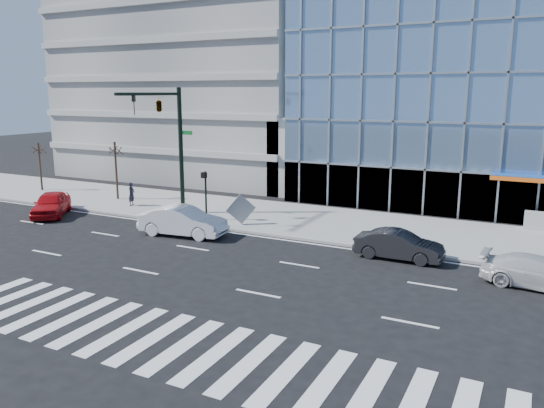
{
  "coord_description": "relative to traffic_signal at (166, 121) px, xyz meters",
  "views": [
    {
      "loc": [
        9.51,
        -21.46,
        7.84
      ],
      "look_at": [
        -2.94,
        3.0,
        2.05
      ],
      "focal_mm": 35.0,
      "sensor_mm": 36.0,
      "label": 1
    }
  ],
  "objects": [
    {
      "name": "street_tree_far",
      "position": [
        -15.0,
        2.93,
        -2.72
      ],
      "size": [
        1.1,
        1.1,
        3.87
      ],
      "color": "#332319",
      "rests_on": "sidewalk"
    },
    {
      "name": "dark_sedan",
      "position": [
        14.86,
        -1.57,
        -5.48
      ],
      "size": [
        4.18,
        1.47,
        1.38
      ],
      "primitive_type": "imported",
      "rotation": [
        0.0,
        0.0,
        1.57
      ],
      "color": "black",
      "rests_on": "ground"
    },
    {
      "name": "pedestrian",
      "position": [
        -4.46,
        1.59,
        -5.2
      ],
      "size": [
        0.51,
        0.67,
        1.63
      ],
      "primitive_type": "imported",
      "rotation": [
        0.0,
        0.0,
        1.8
      ],
      "color": "black",
      "rests_on": "sidewalk"
    },
    {
      "name": "white_sedan",
      "position": [
        3.1,
        -2.77,
        -5.35
      ],
      "size": [
        5.13,
        2.3,
        1.63
      ],
      "primitive_type": "imported",
      "rotation": [
        0.0,
        0.0,
        1.69
      ],
      "color": "silver",
      "rests_on": "ground"
    },
    {
      "name": "street_tree_near",
      "position": [
        -7.0,
        2.93,
        -2.39
      ],
      "size": [
        1.1,
        1.1,
        4.23
      ],
      "color": "#332319",
      "rests_on": "sidewalk"
    },
    {
      "name": "white_suv",
      "position": [
        20.86,
        -2.77,
        -5.52
      ],
      "size": [
        4.56,
        2.15,
        1.28
      ],
      "primitive_type": "imported",
      "rotation": [
        0.0,
        0.0,
        1.49
      ],
      "color": "silver",
      "rests_on": "ground"
    },
    {
      "name": "tilted_panel",
      "position": [
        4.96,
        0.43,
        -5.1
      ],
      "size": [
        1.37,
        1.32,
        1.84
      ],
      "primitive_type": "cube",
      "rotation": [
        0.0,
        0.74,
        0.77
      ],
      "color": "gray",
      "rests_on": "sidewalk"
    },
    {
      "name": "red_sedan",
      "position": [
        -7.47,
        -2.64,
        -5.39
      ],
      "size": [
        4.13,
        4.75,
        1.54
      ],
      "primitive_type": "imported",
      "rotation": [
        0.0,
        0.0,
        0.62
      ],
      "color": "#B80E13",
      "rests_on": "ground"
    },
    {
      "name": "ramp_block",
      "position": [
        5.0,
        13.43,
        -3.16
      ],
      "size": [
        6.0,
        8.0,
        6.0
      ],
      "primitive_type": "cube",
      "color": "gray",
      "rests_on": "ground"
    },
    {
      "name": "traffic_signal",
      "position": [
        0.0,
        0.0,
        0.0
      ],
      "size": [
        1.14,
        5.74,
        8.0
      ],
      "color": "black",
      "rests_on": "sidewalk"
    },
    {
      "name": "ground",
      "position": [
        11.0,
        -4.57,
        -6.16
      ],
      "size": [
        160.0,
        160.0,
        0.0
      ],
      "primitive_type": "plane",
      "color": "black",
      "rests_on": "ground"
    },
    {
      "name": "parking_garage",
      "position": [
        -9.0,
        21.43,
        3.84
      ],
      "size": [
        24.0,
        24.0,
        20.0
      ],
      "primitive_type": "cube",
      "color": "gray",
      "rests_on": "ground"
    },
    {
      "name": "sidewalk",
      "position": [
        11.0,
        3.43,
        -6.09
      ],
      "size": [
        120.0,
        8.0,
        0.15
      ],
      "primitive_type": "cube",
      "color": "gray",
      "rests_on": "ground"
    },
    {
      "name": "ped_signal_post",
      "position": [
        2.5,
        0.37,
        -4.02
      ],
      "size": [
        0.3,
        0.33,
        3.0
      ],
      "color": "black",
      "rests_on": "sidewalk"
    }
  ]
}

